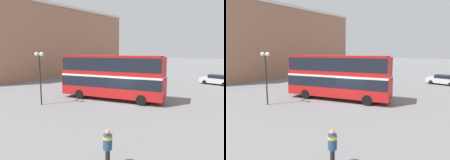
% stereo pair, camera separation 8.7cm
% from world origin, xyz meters
% --- Properties ---
extents(ground_plane, '(240.00, 240.00, 0.00)m').
position_xyz_m(ground_plane, '(0.00, 0.00, 0.00)').
color(ground_plane, slate).
extents(building_row_left, '(9.48, 32.92, 13.49)m').
position_xyz_m(building_row_left, '(-25.04, 9.30, 6.75)').
color(building_row_left, '#9E7056').
rests_on(building_row_left, ground_plane).
extents(double_decker_bus, '(10.94, 5.45, 4.52)m').
position_xyz_m(double_decker_bus, '(-1.99, 0.54, 2.59)').
color(double_decker_bus, red).
rests_on(double_decker_bus, ground_plane).
extents(pedestrian_foreground, '(0.57, 0.57, 1.70)m').
position_xyz_m(pedestrian_foreground, '(5.64, -8.97, 1.04)').
color(pedestrian_foreground, '#232328').
rests_on(pedestrian_foreground, ground_plane).
extents(parked_car_kerb_near, '(4.65, 2.02, 1.61)m').
position_xyz_m(parked_car_kerb_near, '(-13.89, 6.31, 0.81)').
color(parked_car_kerb_near, slate).
rests_on(parked_car_kerb_near, ground_plane).
extents(parked_car_kerb_far, '(4.75, 2.83, 1.70)m').
position_xyz_m(parked_car_kerb_far, '(-7.57, 17.78, 0.85)').
color(parked_car_kerb_far, maroon).
rests_on(parked_car_kerb_far, ground_plane).
extents(parked_car_side_street, '(4.58, 2.25, 1.48)m').
position_xyz_m(parked_car_side_street, '(4.18, 17.47, 0.75)').
color(parked_car_side_street, silver).
rests_on(parked_car_side_street, ground_plane).
extents(street_lamp_twin_globe, '(1.22, 0.38, 4.90)m').
position_xyz_m(street_lamp_twin_globe, '(-5.75, -5.29, 3.83)').
color(street_lamp_twin_globe, black).
rests_on(street_lamp_twin_globe, ground_plane).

